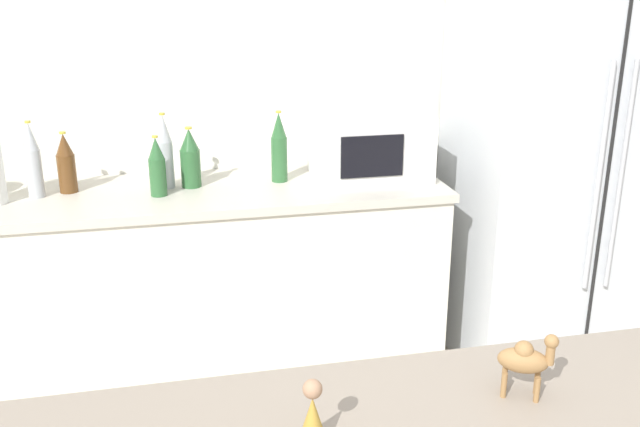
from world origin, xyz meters
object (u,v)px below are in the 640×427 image
object	(u,v)px
back_bottle_1	(190,159)
back_bottle_2	(279,148)
back_bottle_4	(165,152)
camel_figurine_second	(526,359)
microwave	(370,146)
wise_man_figurine_crimson	(313,417)
refrigerator	(561,177)
back_bottle_3	(33,161)
back_bottle_5	(157,167)
back_bottle_0	(66,164)

from	to	relation	value
back_bottle_1	back_bottle_2	xyz separation A→B (m)	(0.37, 0.00, 0.02)
back_bottle_1	back_bottle_4	size ratio (longest dim) A/B	0.81
camel_figurine_second	back_bottle_1	bearing A→B (deg)	105.88
microwave	back_bottle_2	bearing A→B (deg)	177.01
back_bottle_2	wise_man_figurine_crimson	distance (m)	1.94
back_bottle_1	camel_figurine_second	distance (m)	1.94
back_bottle_2	microwave	bearing A→B (deg)	-2.99
back_bottle_2	refrigerator	bearing A→B (deg)	-4.25
microwave	back_bottle_2	distance (m)	0.40
wise_man_figurine_crimson	refrigerator	bearing A→B (deg)	49.88
microwave	back_bottle_1	xyz separation A→B (m)	(-0.77, 0.02, -0.02)
microwave	back_bottle_3	size ratio (longest dim) A/B	1.56
refrigerator	back_bottle_1	bearing A→B (deg)	176.79
back_bottle_4	wise_man_figurine_crimson	world-z (taller)	back_bottle_4
refrigerator	back_bottle_1	size ratio (longest dim) A/B	6.85
microwave	wise_man_figurine_crimson	bearing A→B (deg)	-108.87
microwave	back_bottle_1	distance (m)	0.77
back_bottle_4	back_bottle_5	size ratio (longest dim) A/B	1.28
back_bottle_0	wise_man_figurine_crimson	world-z (taller)	back_bottle_0
back_bottle_2	camel_figurine_second	bearing A→B (deg)	-85.20
back_bottle_2	wise_man_figurine_crimson	size ratio (longest dim) A/B	2.48
back_bottle_5	refrigerator	bearing A→B (deg)	0.18
back_bottle_0	back_bottle_3	size ratio (longest dim) A/B	0.81
microwave	back_bottle_4	xyz separation A→B (m)	(-0.87, 0.03, 0.01)
back_bottle_4	camel_figurine_second	distance (m)	1.98
back_bottle_2	back_bottle_4	world-z (taller)	back_bottle_4
back_bottle_5	camel_figurine_second	xyz separation A→B (m)	(0.67, -1.77, 0.06)
back_bottle_0	camel_figurine_second	size ratio (longest dim) A/B	1.88
refrigerator	back_bottle_4	world-z (taller)	refrigerator
refrigerator	microwave	bearing A→B (deg)	175.20
microwave	back_bottle_3	xyz separation A→B (m)	(-1.38, 0.00, 0.01)
back_bottle_0	refrigerator	bearing A→B (deg)	-3.23
refrigerator	back_bottle_1	xyz separation A→B (m)	(-1.66, 0.09, 0.15)
microwave	refrigerator	bearing A→B (deg)	-4.80
camel_figurine_second	back_bottle_0	bearing A→B (deg)	118.40
wise_man_figurine_crimson	microwave	bearing A→B (deg)	71.13
back_bottle_1	back_bottle_2	bearing A→B (deg)	0.37
wise_man_figurine_crimson	back_bottle_2	bearing A→B (deg)	82.40
back_bottle_0	wise_man_figurine_crimson	bearing A→B (deg)	-72.61
back_bottle_0	back_bottle_3	bearing A→B (deg)	-160.05
refrigerator	microwave	size ratio (longest dim) A/B	3.62
back_bottle_5	back_bottle_3	bearing A→B (deg)	169.92
wise_man_figurine_crimson	back_bottle_0	bearing A→B (deg)	107.39
back_bottle_0	wise_man_figurine_crimson	distance (m)	2.05
microwave	back_bottle_4	world-z (taller)	back_bottle_4
back_bottle_4	back_bottle_2	bearing A→B (deg)	-0.64
back_bottle_1	back_bottle_5	size ratio (longest dim) A/B	1.03
back_bottle_5	back_bottle_2	bearing A→B (deg)	11.26
refrigerator	back_bottle_3	size ratio (longest dim) A/B	5.64
back_bottle_4	refrigerator	bearing A→B (deg)	-3.27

